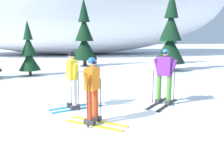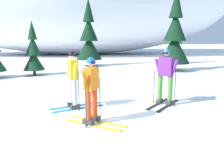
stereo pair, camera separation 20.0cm
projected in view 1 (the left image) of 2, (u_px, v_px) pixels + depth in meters
The scene contains 8 objects.
ground_plane at pixel (134, 110), 6.98m from camera, with size 120.00×120.00×0.00m, color white.
skier_yellow_jacket at pixel (73, 79), 6.94m from camera, with size 1.68×0.97×1.77m.
skier_orange_jacket at pixel (93, 90), 5.71m from camera, with size 1.58×1.27×1.70m.
skier_purple_jacket at pixel (164, 75), 7.40m from camera, with size 1.42×1.46×1.82m.
pine_tree_center_left at pixel (29, 53), 12.90m from camera, with size 1.20×1.20×3.11m.
pine_tree_center at pixel (84, 38), 17.06m from camera, with size 1.93×1.93×5.01m.
pine_tree_center_right at pixel (170, 37), 14.68m from camera, with size 1.99×1.99×5.16m.
pine_tree_far_right at pixel (170, 41), 18.74m from camera, with size 1.69×1.69×4.39m.
Camera 1 is at (-1.74, -6.49, 2.20)m, focal length 36.60 mm.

